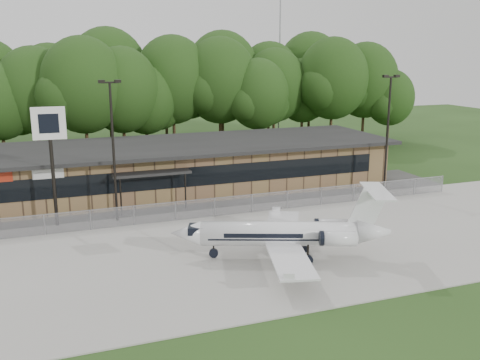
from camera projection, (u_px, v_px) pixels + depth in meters
name	position (u px, v px, depth m)	size (l,w,h in m)	color
ground	(269.00, 310.00, 25.75)	(160.00, 160.00, 0.00)	#233F16
apron	(218.00, 252.00, 33.04)	(64.00, 18.00, 0.08)	#9E9B93
parking_lot	(175.00, 204.00, 43.54)	(50.00, 9.00, 0.06)	#383835
terminal	(162.00, 167.00, 47.09)	(41.00, 11.65, 4.30)	brown
fence	(189.00, 210.00, 39.26)	(46.00, 0.04, 1.52)	gray
treeline	(128.00, 92.00, 62.32)	(72.00, 12.00, 15.00)	black
radio_mast	(280.00, 49.00, 73.99)	(0.20, 0.20, 25.00)	gray
light_pole_mid	(113.00, 141.00, 37.73)	(1.55, 0.30, 10.23)	black
light_pole_right	(388.00, 126.00, 45.43)	(1.55, 0.30, 10.23)	black
business_jet	(286.00, 235.00, 31.59)	(12.89, 11.53, 4.41)	silver
pole_sign	(50.00, 136.00, 36.48)	(2.23, 0.37, 8.49)	black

